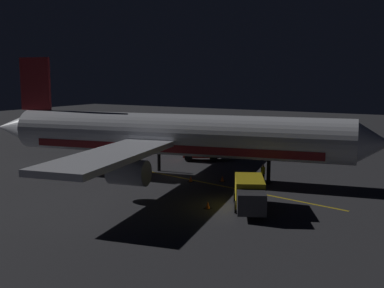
{
  "coord_description": "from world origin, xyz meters",
  "views": [
    {
      "loc": [
        38.47,
        24.03,
        10.0
      ],
      "look_at": [
        0.0,
        2.0,
        3.5
      ],
      "focal_mm": 43.59,
      "sensor_mm": 36.0,
      "label": 1
    }
  ],
  "objects": [
    {
      "name": "traffic_cone_near_right",
      "position": [
        0.86,
        2.35,
        0.25
      ],
      "size": [
        0.5,
        0.5,
        0.55
      ],
      "color": "#EA590F",
      "rests_on": "ground_plane"
    },
    {
      "name": "airliner",
      "position": [
        0.12,
        -0.62,
        4.11
      ],
      "size": [
        35.82,
        41.03,
        11.95
      ],
      "color": "silver",
      "rests_on": "ground_plane"
    },
    {
      "name": "ground_crew_worker",
      "position": [
        -2.21,
        8.45,
        0.89
      ],
      "size": [
        0.4,
        0.4,
        1.74
      ],
      "color": "black",
      "rests_on": "ground_plane"
    },
    {
      "name": "traffic_cone_far",
      "position": [
        -2.34,
        8.99,
        0.25
      ],
      "size": [
        0.5,
        0.5,
        0.55
      ],
      "color": "#EA590F",
      "rests_on": "ground_plane"
    },
    {
      "name": "catering_truck",
      "position": [
        -9.87,
        -1.67,
        1.15
      ],
      "size": [
        4.73,
        6.25,
        2.16
      ],
      "color": "maroon",
      "rests_on": "ground_plane"
    },
    {
      "name": "traffic_cone_near_left",
      "position": [
        8.09,
        8.02,
        0.25
      ],
      "size": [
        0.5,
        0.5,
        0.55
      ],
      "color": "#EA590F",
      "rests_on": "ground_plane"
    },
    {
      "name": "traffic_cone_under_wing",
      "position": [
        -0.7,
        4.94,
        0.25
      ],
      "size": [
        0.5,
        0.5,
        0.55
      ],
      "color": "#EA590F",
      "rests_on": "ground_plane"
    },
    {
      "name": "apron_guide_stripe",
      "position": [
        0.58,
        4.0,
        0.0
      ],
      "size": [
        6.07,
        27.07,
        0.01
      ],
      "primitive_type": "cube",
      "rotation": [
        0.0,
        0.0,
        -0.21
      ],
      "color": "gold",
      "rests_on": "ground_plane"
    },
    {
      "name": "ground_plane",
      "position": [
        0.0,
        0.0,
        -0.1
      ],
      "size": [
        180.0,
        180.0,
        0.2
      ],
      "primitive_type": "cube",
      "color": "#313135"
    },
    {
      "name": "baggage_truck",
      "position": [
        6.84,
        10.91,
        1.21
      ],
      "size": [
        6.32,
        4.48,
        2.32
      ],
      "color": "gold",
      "rests_on": "ground_plane"
    }
  ]
}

